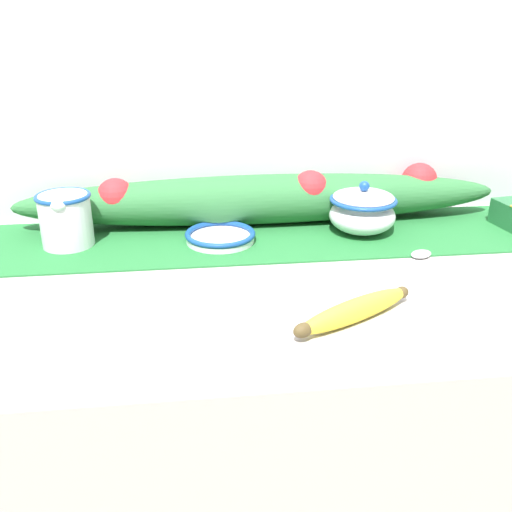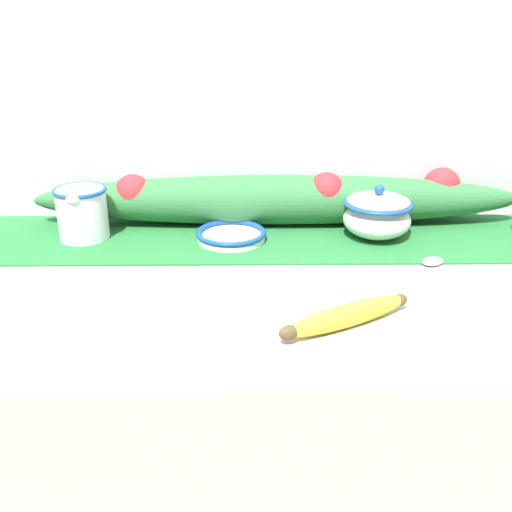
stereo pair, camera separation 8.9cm
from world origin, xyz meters
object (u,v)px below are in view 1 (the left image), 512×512
object	(u,v)px
small_dish	(220,236)
banana	(355,310)
spoon	(418,255)
cream_pitcher	(66,218)
sugar_bowl	(362,210)

from	to	relation	value
small_dish	banana	distance (m)	0.36
small_dish	spoon	xyz separation A→B (m)	(0.34, -0.11, -0.01)
cream_pitcher	spoon	xyz separation A→B (m)	(0.62, -0.13, -0.05)
cream_pitcher	banana	bearing A→B (deg)	-36.90
banana	sugar_bowl	bearing A→B (deg)	71.95
sugar_bowl	spoon	distance (m)	0.15
sugar_bowl	small_dish	xyz separation A→B (m)	(-0.28, -0.02, -0.03)
spoon	cream_pitcher	bearing A→B (deg)	135.37
cream_pitcher	small_dish	xyz separation A→B (m)	(0.28, -0.02, -0.04)
spoon	small_dish	bearing A→B (deg)	128.99
cream_pitcher	small_dish	distance (m)	0.28
sugar_bowl	banana	world-z (taller)	sugar_bowl
sugar_bowl	small_dish	distance (m)	0.28
cream_pitcher	sugar_bowl	bearing A→B (deg)	-0.14
sugar_bowl	banana	bearing A→B (deg)	-108.05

